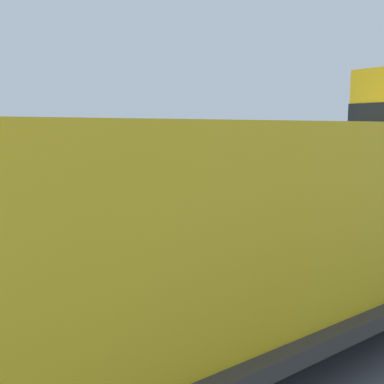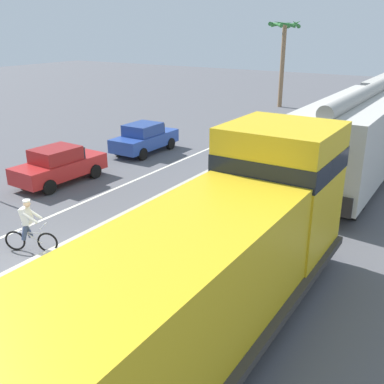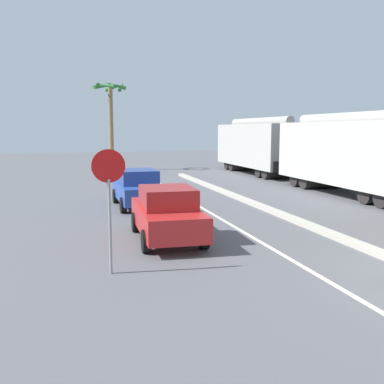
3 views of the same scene
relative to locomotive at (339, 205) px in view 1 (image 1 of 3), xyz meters
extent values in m
plane|color=#56565B|center=(-5.99, -0.14, -1.80)|extent=(120.00, 120.00, 0.00)
cube|color=#B2AD9E|center=(-5.99, 5.86, -1.72)|extent=(0.36, 36.00, 0.16)
cube|color=silver|center=(-8.39, 5.86, -1.79)|extent=(0.14, 36.00, 0.01)
cube|color=gold|center=(0.00, -1.44, 0.10)|extent=(2.70, 9.86, 2.40)
cube|color=#383533|center=(0.00, -0.84, -1.10)|extent=(3.10, 11.60, 0.20)
cylinder|color=#4C4947|center=(0.00, -0.84, -1.25)|extent=(1.10, 3.00, 1.10)
cylinder|color=black|center=(0.00, -3.23, -1.30)|extent=(2.40, 1.00, 1.00)
cylinder|color=black|center=(0.00, -4.03, -1.30)|extent=(2.40, 1.00, 1.00)
cylinder|color=black|center=(0.00, -4.83, -1.30)|extent=(2.40, 1.00, 1.00)
cube|color=red|center=(-11.01, 5.50, -1.13)|extent=(1.85, 4.26, 0.70)
cube|color=maroon|center=(-11.01, 5.35, -0.48)|extent=(1.57, 1.95, 0.60)
cube|color=#1E232D|center=(-10.98, 6.35, -0.53)|extent=(1.43, 0.17, 0.51)
cylinder|color=black|center=(-11.77, 6.83, -1.48)|extent=(0.24, 0.65, 0.64)
cylinder|color=black|center=(-10.15, 6.77, -1.48)|extent=(0.24, 0.65, 0.64)
cylinder|color=black|center=(-11.86, 4.23, -1.48)|extent=(0.24, 0.65, 0.64)
cylinder|color=black|center=(-10.25, 4.17, -1.48)|extent=(0.24, 0.65, 0.64)
cube|color=#28479E|center=(-10.97, 11.57, -1.13)|extent=(1.76, 4.23, 0.70)
cube|color=navy|center=(-10.97, 11.42, -0.48)|extent=(1.53, 1.92, 0.60)
cube|color=#1E232D|center=(-10.99, 12.42, -0.53)|extent=(1.43, 0.14, 0.51)
cylinder|color=black|center=(-11.80, 12.86, -1.48)|extent=(0.23, 0.64, 0.64)
cylinder|color=black|center=(-10.19, 12.88, -1.48)|extent=(0.23, 0.64, 0.64)
cylinder|color=black|center=(-11.76, 10.25, -1.48)|extent=(0.23, 0.64, 0.64)
cylinder|color=black|center=(-10.15, 10.28, -1.48)|extent=(0.23, 0.64, 0.64)
torus|color=black|center=(-6.26, 0.67, -1.47)|extent=(0.62, 0.34, 0.66)
torus|color=black|center=(-7.21, 0.21, -1.47)|extent=(0.62, 0.34, 0.66)
cylinder|color=silver|center=(-6.73, 0.44, -1.17)|extent=(0.73, 0.39, 0.05)
cylinder|color=silver|center=(-6.64, 0.48, -1.35)|extent=(0.45, 0.25, 0.36)
cylinder|color=silver|center=(-6.93, 0.34, -1.02)|extent=(0.04, 0.04, 0.30)
cylinder|color=silver|center=(-6.33, 0.64, -0.92)|extent=(0.24, 0.45, 0.04)
cylinder|color=#38476B|center=(-6.89, 0.48, -1.12)|extent=(0.33, 0.26, 0.52)
cylinder|color=#38476B|center=(-6.80, 0.30, -1.12)|extent=(0.30, 0.24, 0.52)
cube|color=white|center=(-6.78, 0.42, -0.60)|extent=(0.44, 0.45, 0.57)
sphere|color=beige|center=(-6.72, 0.45, -0.21)|extent=(0.22, 0.22, 0.22)
cylinder|color=white|center=(-6.72, 0.45, -0.11)|extent=(0.22, 0.22, 0.05)
cylinder|color=white|center=(-6.67, 0.65, -0.60)|extent=(0.45, 0.28, 0.36)
cylinder|color=white|center=(-6.53, 0.36, -0.60)|extent=(0.45, 0.28, 0.36)
cylinder|color=gray|center=(-12.95, 2.69, -0.70)|extent=(0.07, 0.07, 2.20)
cylinder|color=red|center=(-12.95, 2.71, 0.70)|extent=(0.76, 0.03, 0.76)
cylinder|color=white|center=(-12.95, 2.73, 0.70)|extent=(0.48, 0.01, 0.48)
camera|label=1|loc=(4.31, -6.08, 1.24)|focal=42.00mm
camera|label=2|loc=(4.17, -7.43, 4.81)|focal=42.00mm
camera|label=3|loc=(-13.81, -7.50, 1.52)|focal=42.00mm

